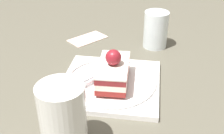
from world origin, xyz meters
The scene contains 7 objects.
ground_plane centered at (0.00, 0.00, 0.00)m, with size 2.40×2.40×0.00m, color #575446.
dessert_plate centered at (-0.03, 0.00, 0.01)m, with size 0.25×0.25×0.02m.
cake_slice centered at (-0.02, 0.01, 0.04)m, with size 0.13×0.09×0.07m.
fork centered at (0.03, -0.05, 0.02)m, with size 0.11×0.06×0.00m.
drink_glass_near centered at (0.16, 0.00, 0.05)m, with size 0.07×0.07×0.12m.
drink_glass_far centered at (-0.25, 0.04, 0.04)m, with size 0.06×0.06×0.10m.
folded_napkin centered at (-0.22, -0.15, 0.00)m, with size 0.10×0.06×0.00m, color beige.
Camera 1 is at (0.43, 0.19, 0.34)m, focal length 45.56 mm.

